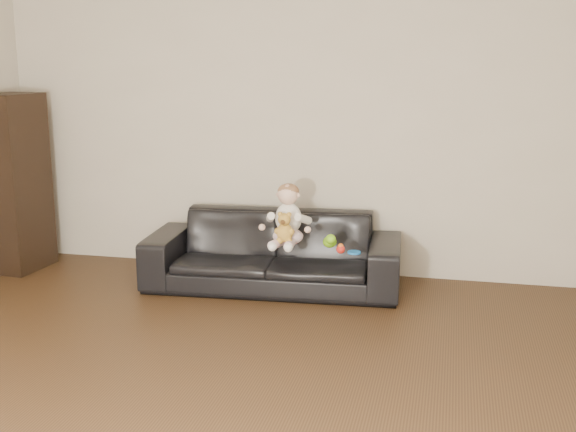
% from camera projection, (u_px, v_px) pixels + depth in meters
% --- Properties ---
extents(floor, '(5.50, 5.50, 0.00)m').
position_uv_depth(floor, '(175.00, 428.00, 3.52)').
color(floor, '#3B2615').
rests_on(floor, ground).
extents(wall_back, '(5.00, 0.00, 5.00)m').
position_uv_depth(wall_back, '(296.00, 115.00, 5.85)').
color(wall_back, '#BDB39F').
rests_on(wall_back, ground).
extents(sofa, '(2.00, 0.88, 0.57)m').
position_uv_depth(sofa, '(273.00, 251.00, 5.61)').
color(sofa, black).
rests_on(sofa, floor).
extents(cabinet, '(0.41, 0.54, 1.47)m').
position_uv_depth(cabinet, '(15.00, 183.00, 6.02)').
color(cabinet, black).
rests_on(cabinet, floor).
extents(shelf_item, '(0.20, 0.26, 0.28)m').
position_uv_depth(shelf_item, '(14.00, 143.00, 5.94)').
color(shelf_item, silver).
rests_on(shelf_item, cabinet).
extents(baby, '(0.32, 0.39, 0.47)m').
position_uv_depth(baby, '(288.00, 218.00, 5.42)').
color(baby, silver).
rests_on(baby, sofa).
extents(teddy_bear, '(0.13, 0.13, 0.23)m').
position_uv_depth(teddy_bear, '(285.00, 228.00, 5.29)').
color(teddy_bear, '#B78B34').
rests_on(teddy_bear, sofa).
extents(toy_green, '(0.10, 0.12, 0.09)m').
position_uv_depth(toy_green, '(330.00, 242.00, 5.37)').
color(toy_green, '#75C417').
rests_on(toy_green, sofa).
extents(toy_rattle, '(0.08, 0.08, 0.06)m').
position_uv_depth(toy_rattle, '(341.00, 249.00, 5.21)').
color(toy_rattle, red).
rests_on(toy_rattle, sofa).
extents(toy_blue_disc, '(0.12, 0.12, 0.01)m').
position_uv_depth(toy_blue_disc, '(354.00, 252.00, 5.22)').
color(toy_blue_disc, blue).
rests_on(toy_blue_disc, sofa).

